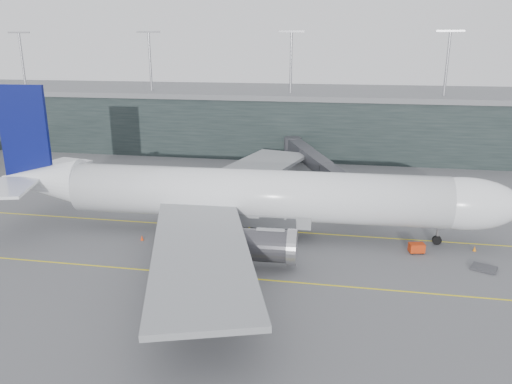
# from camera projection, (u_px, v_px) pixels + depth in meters

# --- Properties ---
(ground) EXTENTS (320.00, 320.00, 0.00)m
(ground) POSITION_uv_depth(u_px,v_px,m) (223.00, 218.00, 79.20)
(ground) COLOR #55555A
(ground) RESTS_ON ground
(taxiline_a) EXTENTS (160.00, 0.25, 0.02)m
(taxiline_a) POSITION_uv_depth(u_px,v_px,m) (216.00, 227.00, 75.43)
(taxiline_a) COLOR yellow
(taxiline_a) RESTS_ON ground
(taxiline_b) EXTENTS (160.00, 0.25, 0.02)m
(taxiline_b) POSITION_uv_depth(u_px,v_px,m) (183.00, 273.00, 60.36)
(taxiline_b) COLOR yellow
(taxiline_b) RESTS_ON ground
(taxiline_lead_main) EXTENTS (0.25, 60.00, 0.02)m
(taxiline_lead_main) POSITION_uv_depth(u_px,v_px,m) (272.00, 186.00, 97.18)
(taxiline_lead_main) COLOR yellow
(taxiline_lead_main) RESTS_ON ground
(terminal) EXTENTS (240.00, 36.00, 29.00)m
(terminal) POSITION_uv_depth(u_px,v_px,m) (275.00, 118.00, 131.65)
(terminal) COLOR black
(terminal) RESTS_ON ground
(main_aircraft) EXTENTS (74.87, 70.45, 21.02)m
(main_aircraft) POSITION_uv_depth(u_px,v_px,m) (252.00, 196.00, 70.86)
(main_aircraft) COLOR white
(main_aircraft) RESTS_ON ground
(jet_bridge) EXTENTS (17.40, 42.84, 6.32)m
(jet_bridge) POSITION_uv_depth(u_px,v_px,m) (325.00, 160.00, 97.22)
(jet_bridge) COLOR #303135
(jet_bridge) RESTS_ON ground
(gse_cart) EXTENTS (2.19, 1.65, 1.34)m
(gse_cart) POSITION_uv_depth(u_px,v_px,m) (417.00, 248.00, 65.92)
(gse_cart) COLOR #BB300D
(gse_cart) RESTS_ON ground
(baggage_dolly) EXTENTS (3.50, 3.21, 0.28)m
(baggage_dolly) POSITION_uv_depth(u_px,v_px,m) (484.00, 268.00, 61.29)
(baggage_dolly) COLOR #35353A
(baggage_dolly) RESTS_ON ground
(uld_a) EXTENTS (2.18, 1.75, 1.97)m
(uld_a) POSITION_uv_depth(u_px,v_px,m) (203.00, 192.00, 89.25)
(uld_a) COLOR #39393E
(uld_a) RESTS_ON ground
(uld_b) EXTENTS (2.01, 1.61, 1.82)m
(uld_b) POSITION_uv_depth(u_px,v_px,m) (229.00, 191.00, 90.40)
(uld_b) COLOR #39393E
(uld_b) RESTS_ON ground
(uld_c) EXTENTS (2.44, 2.03, 2.08)m
(uld_c) POSITION_uv_depth(u_px,v_px,m) (237.00, 193.00, 88.51)
(uld_c) COLOR #39393E
(uld_c) RESTS_ON ground
(cone_nose) EXTENTS (0.44, 0.44, 0.71)m
(cone_nose) POSITION_uv_depth(u_px,v_px,m) (475.00, 249.00, 66.63)
(cone_nose) COLOR orange
(cone_nose) RESTS_ON ground
(cone_wing_stbd) EXTENTS (0.48, 0.48, 0.76)m
(cone_wing_stbd) POSITION_uv_depth(u_px,v_px,m) (245.00, 267.00, 61.01)
(cone_wing_stbd) COLOR #F0490D
(cone_wing_stbd) RESTS_ON ground
(cone_wing_port) EXTENTS (0.44, 0.44, 0.70)m
(cone_wing_port) POSITION_uv_depth(u_px,v_px,m) (292.00, 199.00, 87.84)
(cone_wing_port) COLOR #F63E0D
(cone_wing_port) RESTS_ON ground
(cone_tail) EXTENTS (0.45, 0.45, 0.72)m
(cone_tail) POSITION_uv_depth(u_px,v_px,m) (142.00, 238.00, 70.27)
(cone_tail) COLOR #EC3D0D
(cone_tail) RESTS_ON ground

